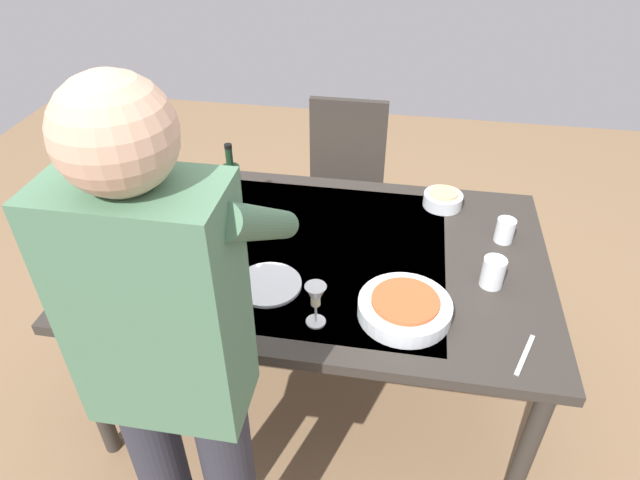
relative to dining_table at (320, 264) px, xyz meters
The scene contains 14 objects.
ground_plane 0.68m from the dining_table, ahead, with size 6.00×6.00×0.00m, color #846647.
dining_table is the anchor object (origin of this frame).
chair_near 0.93m from the dining_table, 88.50° to the right, with size 0.40×0.40×0.91m.
person_server 0.87m from the dining_table, 74.93° to the left, with size 0.42×0.61×1.69m.
wine_bottle 0.48m from the dining_table, 29.00° to the right, with size 0.07×0.07×0.30m.
wine_glass_left 0.41m from the dining_table, 97.56° to the left, with size 0.07×0.07×0.15m.
wine_glass_right 0.67m from the dining_table, 30.25° to the left, with size 0.07×0.07×0.15m.
water_cup_near_left 0.63m from the dining_table, behind, with size 0.08×0.08×0.11m, color silver.
water_cup_near_right 0.71m from the dining_table, 165.02° to the right, with size 0.07×0.07×0.09m, color silver.
serving_bowl_pasta 0.44m from the dining_table, 138.11° to the left, with size 0.30×0.30×0.07m.
side_bowl_salad 0.75m from the dining_table, 22.99° to the right, with size 0.18×0.18×0.07m.
side_bowl_bread 0.60m from the dining_table, 139.04° to the right, with size 0.16×0.16×0.07m.
dinner_plate_near 0.27m from the dining_table, 57.52° to the left, with size 0.23×0.23×0.01m, color silver.
table_fork 0.80m from the dining_table, 149.67° to the left, with size 0.01×0.18×0.01m, color silver.
Camera 1 is at (-0.27, 1.60, 1.99)m, focal length 31.00 mm.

